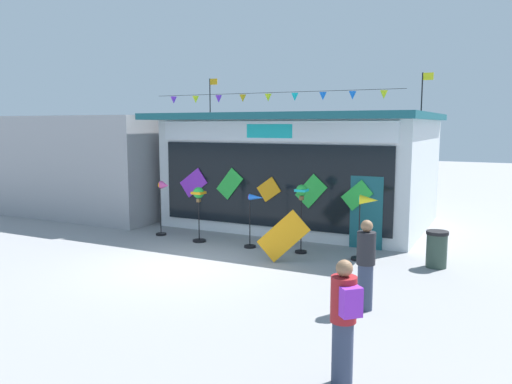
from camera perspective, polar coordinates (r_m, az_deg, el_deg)
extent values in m
plane|color=gray|center=(12.54, -8.49, -8.15)|extent=(80.00, 80.00, 0.00)
cube|color=silver|center=(17.62, 5.49, 2.30)|extent=(8.12, 5.63, 3.54)
cube|color=#195660|center=(17.13, 5.01, 8.41)|extent=(8.52, 6.55, 0.20)
cube|color=silver|center=(14.92, 1.55, 6.88)|extent=(7.47, 0.08, 0.58)
cube|color=#19B7BC|center=(14.89, 1.50, 6.88)|extent=(1.46, 0.04, 0.40)
cube|color=black|center=(15.04, 1.55, 0.74)|extent=(7.31, 0.06, 2.48)
cube|color=#195660|center=(14.14, 12.32, -2.28)|extent=(0.90, 0.07, 2.00)
cube|color=purple|center=(16.30, -7.05, 1.03)|extent=(1.04, 0.03, 0.98)
cube|color=green|center=(15.60, -2.98, 0.93)|extent=(0.95, 0.03, 1.00)
cube|color=orange|center=(15.00, 1.45, 0.28)|extent=(0.79, 0.03, 0.77)
cube|color=green|center=(14.48, 6.22, 0.08)|extent=(0.98, 0.03, 1.00)
cube|color=green|center=(14.08, 11.30, -0.38)|extent=(0.90, 0.03, 0.87)
cylinder|color=black|center=(14.85, 1.38, 11.12)|extent=(7.80, 0.01, 0.01)
cone|color=purple|center=(16.53, -9.25, 10.18)|extent=(0.20, 0.20, 0.22)
cone|color=yellow|center=(16.06, -6.81, 10.30)|extent=(0.20, 0.20, 0.22)
cone|color=purple|center=(15.62, -4.23, 10.41)|extent=(0.20, 0.20, 0.22)
cone|color=orange|center=(15.21, -1.50, 10.51)|extent=(0.20, 0.20, 0.22)
cone|color=yellow|center=(14.84, 1.38, 10.58)|extent=(0.20, 0.20, 0.22)
cone|color=#19B7BC|center=(14.50, 4.40, 10.63)|extent=(0.20, 0.20, 0.22)
cone|color=blue|center=(14.21, 7.55, 10.65)|extent=(0.20, 0.20, 0.22)
cone|color=blue|center=(13.96, 10.82, 10.64)|extent=(0.20, 0.20, 0.22)
cone|color=yellow|center=(13.75, 14.21, 10.59)|extent=(0.20, 0.20, 0.22)
cylinder|color=black|center=(19.28, -5.20, 10.62)|extent=(0.04, 0.04, 1.35)
cube|color=orange|center=(19.24, -4.81, 12.28)|extent=(0.32, 0.02, 0.22)
cylinder|color=black|center=(16.59, 18.19, 10.56)|extent=(0.04, 0.04, 1.22)
cube|color=yellow|center=(16.60, 18.82, 12.23)|extent=(0.32, 0.02, 0.22)
cylinder|color=black|center=(15.93, -10.64, -4.69)|extent=(0.32, 0.32, 0.06)
cylinder|color=black|center=(15.79, -10.70, -2.03)|extent=(0.03, 0.03, 1.56)
cone|color=#EA4CA3|center=(15.57, -10.25, 0.75)|extent=(0.42, 0.33, 0.24)
cylinder|color=orange|center=(15.68, -10.77, 0.78)|extent=(0.03, 0.16, 0.16)
cylinder|color=black|center=(14.88, -6.41, -5.47)|extent=(0.38, 0.38, 0.06)
cylinder|color=black|center=(14.76, -6.44, -3.17)|extent=(0.03, 0.03, 1.28)
sphere|color=green|center=(14.63, -6.49, -0.08)|extent=(0.32, 0.32, 0.32)
cube|color=orange|center=(14.63, -6.49, -0.08)|extent=(0.33, 0.33, 0.07)
cube|color=brown|center=(14.66, -6.48, -0.94)|extent=(0.10, 0.10, 0.10)
cylinder|color=black|center=(14.11, -0.69, -6.15)|extent=(0.33, 0.33, 0.06)
cylinder|color=black|center=(13.97, -0.70, -3.44)|extent=(0.03, 0.03, 1.42)
cone|color=blue|center=(13.76, 0.05, -0.62)|extent=(0.42, 0.19, 0.17)
cylinder|color=purple|center=(13.85, -0.70, -0.57)|extent=(0.03, 0.16, 0.16)
cylinder|color=black|center=(13.58, 5.07, -6.73)|extent=(0.31, 0.31, 0.06)
cylinder|color=black|center=(13.42, 5.11, -3.68)|extent=(0.03, 0.03, 1.54)
sphere|color=green|center=(13.27, 5.16, 0.20)|extent=(0.29, 0.29, 0.29)
cube|color=#19B7BC|center=(13.27, 5.16, 0.20)|extent=(0.30, 0.30, 0.06)
cube|color=brown|center=(13.30, 5.15, -0.68)|extent=(0.10, 0.10, 0.10)
cylinder|color=black|center=(13.12, 11.46, -7.37)|extent=(0.38, 0.38, 0.06)
cylinder|color=black|center=(12.95, 11.55, -4.20)|extent=(0.03, 0.03, 1.54)
cone|color=yellow|center=(12.76, 12.60, -0.88)|extent=(0.47, 0.30, 0.24)
cylinder|color=#19B7BC|center=(12.81, 11.64, -0.82)|extent=(0.03, 0.16, 0.16)
cylinder|color=#333D56|center=(7.01, 9.70, -17.44)|extent=(0.28, 0.28, 0.86)
cylinder|color=maroon|center=(6.74, 9.84, -11.80)|extent=(0.34, 0.34, 0.60)
sphere|color=#8C6647|center=(6.61, 9.92, -8.45)|extent=(0.22, 0.22, 0.22)
cube|color=purple|center=(6.56, 10.66, -12.08)|extent=(0.30, 0.30, 0.38)
cylinder|color=#333D56|center=(9.65, 12.18, -10.42)|extent=(0.28, 0.28, 0.86)
cylinder|color=#232328|center=(9.45, 12.31, -6.20)|extent=(0.34, 0.34, 0.60)
sphere|color=#8C6647|center=(9.36, 12.38, -3.76)|extent=(0.22, 0.22, 0.22)
cylinder|color=#2D4238|center=(12.86, 19.67, -6.26)|extent=(0.48, 0.48, 0.80)
cylinder|color=black|center=(12.77, 19.76, -4.34)|extent=(0.52, 0.52, 0.08)
cube|color=orange|center=(12.55, 3.10, -4.98)|extent=(1.31, 0.37, 1.31)
cube|color=#99999E|center=(21.70, -16.31, 3.23)|extent=(7.91, 6.76, 3.69)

